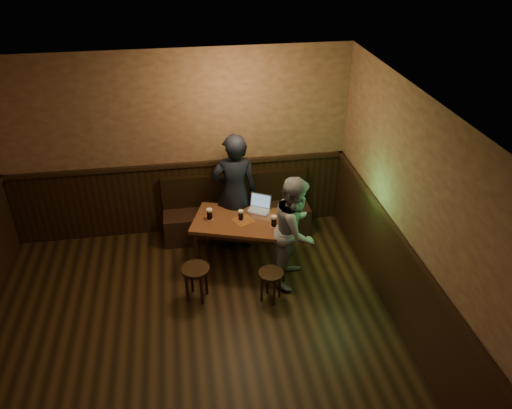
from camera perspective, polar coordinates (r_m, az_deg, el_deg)
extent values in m
cube|color=black|center=(5.73, -7.04, -19.50)|extent=(5.00, 6.00, 0.02)
cube|color=beige|center=(3.99, -9.64, 7.19)|extent=(5.00, 6.00, 0.02)
cube|color=#966D4C|center=(7.31, -9.04, 6.54)|extent=(5.00, 0.02, 2.80)
cube|color=#966D4C|center=(5.32, 20.06, -5.39)|extent=(0.02, 6.00, 2.80)
cube|color=black|center=(7.67, -8.52, 0.67)|extent=(4.98, 0.04, 1.10)
cube|color=black|center=(5.83, 18.27, -12.18)|extent=(0.04, 5.98, 1.10)
cube|color=black|center=(7.37, -8.86, 4.44)|extent=(4.98, 0.06, 0.06)
cube|color=black|center=(5.45, 18.99, -7.76)|extent=(0.06, 5.98, 0.06)
cube|color=black|center=(7.65, -2.17, -1.94)|extent=(2.20, 0.50, 0.45)
cube|color=black|center=(7.57, -2.44, 1.89)|extent=(2.20, 0.10, 0.50)
cube|color=#562718|center=(6.78, -1.46, -1.98)|extent=(1.51, 1.15, 0.05)
cube|color=black|center=(6.82, -1.45, -2.48)|extent=(1.37, 1.00, 0.08)
cube|color=maroon|center=(6.77, -1.46, -1.79)|extent=(0.33, 0.33, 0.00)
cylinder|color=black|center=(6.86, -6.79, -5.42)|extent=(0.07, 0.07, 0.67)
cylinder|color=black|center=(7.34, -5.55, -2.61)|extent=(0.07, 0.07, 0.67)
cylinder|color=black|center=(6.67, 3.14, -6.42)|extent=(0.07, 0.07, 0.67)
cylinder|color=black|center=(7.17, 3.70, -3.47)|extent=(0.07, 0.07, 0.67)
cylinder|color=black|center=(6.35, -6.93, -7.36)|extent=(0.48, 0.48, 0.04)
cylinder|color=black|center=(6.55, -5.71, -8.56)|extent=(0.04, 0.04, 0.47)
cylinder|color=black|center=(6.60, -7.35, -8.31)|extent=(0.04, 0.04, 0.47)
cylinder|color=black|center=(6.46, -7.90, -9.37)|extent=(0.04, 0.04, 0.47)
cylinder|color=black|center=(6.41, -6.23, -9.65)|extent=(0.04, 0.04, 0.47)
cylinder|color=black|center=(6.33, 1.72, -7.89)|extent=(0.37, 0.37, 0.04)
cylinder|color=black|center=(6.50, 2.72, -9.09)|extent=(0.03, 0.03, 0.41)
cylinder|color=black|center=(6.55, 1.32, -8.66)|extent=(0.03, 0.03, 0.41)
cylinder|color=black|center=(6.43, 0.65, -9.54)|extent=(0.03, 0.03, 0.41)
cylinder|color=black|center=(6.38, 2.07, -9.99)|extent=(0.03, 0.03, 0.41)
cylinder|color=maroon|center=(6.82, -5.30, -1.65)|extent=(0.10, 0.10, 0.00)
cylinder|color=silver|center=(6.82, -5.31, -1.63)|extent=(0.09, 0.09, 0.00)
cylinder|color=black|center=(6.78, -5.33, -1.17)|extent=(0.08, 0.08, 0.12)
cylinder|color=beige|center=(6.74, -5.36, -0.62)|extent=(0.08, 0.08, 0.03)
cylinder|color=maroon|center=(6.78, -1.74, -1.71)|extent=(0.09, 0.09, 0.00)
cylinder|color=silver|center=(6.78, -1.74, -1.69)|extent=(0.08, 0.08, 0.00)
cylinder|color=black|center=(6.75, -1.75, -1.28)|extent=(0.07, 0.07, 0.11)
cylinder|color=beige|center=(6.71, -1.76, -0.78)|extent=(0.07, 0.07, 0.03)
cylinder|color=maroon|center=(6.65, 2.06, -2.48)|extent=(0.10, 0.10, 0.00)
cylinder|color=silver|center=(6.65, 2.06, -2.45)|extent=(0.09, 0.09, 0.00)
cylinder|color=black|center=(6.61, 2.07, -1.99)|extent=(0.08, 0.08, 0.12)
cylinder|color=beige|center=(6.57, 2.08, -1.43)|extent=(0.08, 0.08, 0.03)
cube|color=silver|center=(6.96, 0.25, -0.70)|extent=(0.37, 0.33, 0.01)
cube|color=#B2B2B7|center=(6.96, 0.25, -0.64)|extent=(0.32, 0.28, 0.00)
cube|color=silver|center=(6.99, 0.55, 0.47)|extent=(0.29, 0.20, 0.20)
cube|color=#5B81A9|center=(6.98, 0.53, 0.43)|extent=(0.26, 0.18, 0.17)
cube|color=silver|center=(6.54, 3.09, -3.16)|extent=(0.25, 0.19, 0.00)
imported|color=black|center=(7.04, -2.44, 1.32)|extent=(0.66, 0.44, 1.80)
imported|color=gray|center=(6.49, 4.51, -2.98)|extent=(0.87, 0.93, 1.53)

